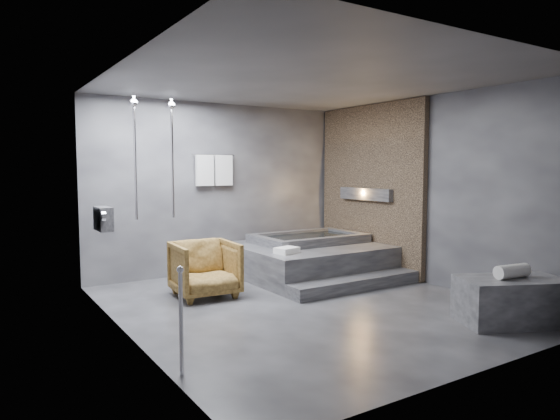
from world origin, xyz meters
TOP-DOWN VIEW (x-y plane):
  - room at (0.40, 0.24)m, footprint 5.00×5.04m
  - tub_deck at (1.05, 1.45)m, footprint 2.20×2.00m
  - tub_step at (1.05, 0.27)m, footprint 2.20×0.36m
  - concrete_bench at (1.49, -1.84)m, footprint 1.30×1.05m
  - driftwood_chair at (-0.92, 1.09)m, footprint 0.86×0.88m
  - rolled_towel at (1.49, -1.83)m, footprint 0.45×0.21m
  - deck_towel at (0.30, 0.93)m, footprint 0.38×0.32m

SIDE VIEW (x-z plane):
  - tub_step at x=1.05m, z-range 0.00..0.18m
  - tub_deck at x=1.05m, z-range 0.00..0.50m
  - concrete_bench at x=1.49m, z-range 0.00..0.51m
  - driftwood_chair at x=-0.92m, z-range 0.00..0.76m
  - deck_towel at x=0.30m, z-range 0.50..0.59m
  - rolled_towel at x=1.49m, z-range 0.51..0.67m
  - room at x=0.40m, z-range 0.32..3.14m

